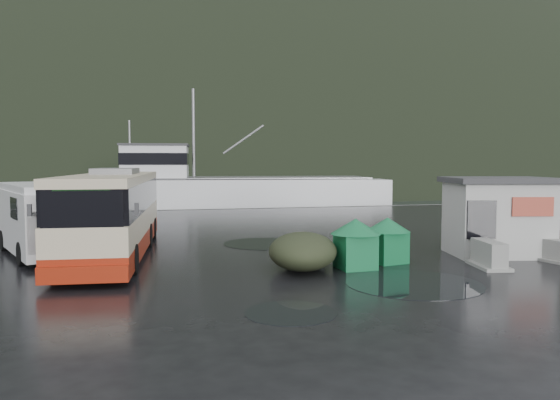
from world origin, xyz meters
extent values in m
plane|color=black|center=(0.00, 0.00, 0.00)|extent=(160.00, 160.00, 0.00)
cube|color=black|center=(0.00, 110.00, 0.00)|extent=(300.00, 180.00, 0.02)
cube|color=#999993|center=(0.00, 20.00, 0.00)|extent=(160.00, 0.60, 1.50)
ellipsoid|color=black|center=(10.00, 250.00, 0.00)|extent=(780.00, 540.00, 570.00)
cylinder|color=black|center=(4.64, -4.61, 0.01)|extent=(3.69, 3.69, 0.01)
cylinder|color=black|center=(0.69, -6.61, 0.01)|extent=(2.04, 2.04, 0.01)
cylinder|color=black|center=(2.18, 3.41, 0.01)|extent=(3.36, 3.36, 0.01)
camera|label=1|loc=(-2.19, -17.94, 3.29)|focal=35.00mm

